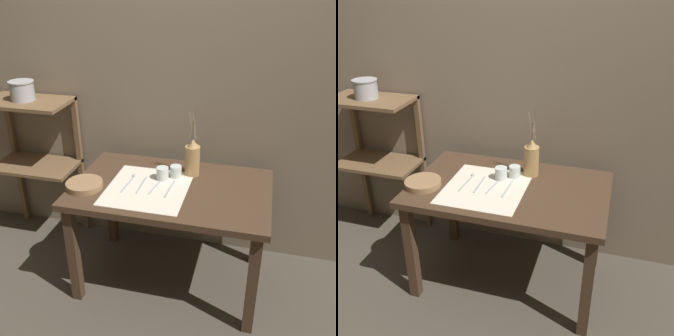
# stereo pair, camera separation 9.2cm
# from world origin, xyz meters

# --- Properties ---
(ground_plane) EXTENTS (12.00, 12.00, 0.00)m
(ground_plane) POSITION_xyz_m (0.00, 0.00, 0.00)
(ground_plane) COLOR #473F35
(stone_wall_back) EXTENTS (7.00, 0.06, 2.40)m
(stone_wall_back) POSITION_xyz_m (0.00, 0.48, 1.20)
(stone_wall_back) COLOR #7A6B56
(stone_wall_back) RESTS_ON ground_plane
(wooden_table) EXTENTS (1.18, 0.74, 0.71)m
(wooden_table) POSITION_xyz_m (0.00, 0.00, 0.61)
(wooden_table) COLOR #422D1E
(wooden_table) RESTS_ON ground_plane
(wooden_shelf_unit) EXTENTS (0.58, 0.34, 1.09)m
(wooden_shelf_unit) POSITION_xyz_m (-1.07, 0.29, 0.77)
(wooden_shelf_unit) COLOR brown
(wooden_shelf_unit) RESTS_ON ground_plane
(linen_cloth) EXTENTS (0.47, 0.51, 0.00)m
(linen_cloth) POSITION_xyz_m (-0.13, -0.06, 0.71)
(linen_cloth) COLOR beige
(linen_cloth) RESTS_ON wooden_table
(pitcher_with_flowers) EXTENTS (0.09, 0.09, 0.45)m
(pitcher_with_flowers) POSITION_xyz_m (0.09, 0.18, 0.82)
(pitcher_with_flowers) COLOR #A87F4C
(pitcher_with_flowers) RESTS_ON wooden_table
(wooden_bowl) EXTENTS (0.22, 0.22, 0.04)m
(wooden_bowl) POSITION_xyz_m (-0.50, -0.14, 0.73)
(wooden_bowl) COLOR #8E6B47
(wooden_bowl) RESTS_ON wooden_table
(glass_tumbler_near) EXTENTS (0.08, 0.08, 0.08)m
(glass_tumbler_near) POSITION_xyz_m (-0.07, 0.07, 0.75)
(glass_tumbler_near) COLOR silver
(glass_tumbler_near) RESTS_ON wooden_table
(glass_tumbler_far) EXTENTS (0.07, 0.07, 0.07)m
(glass_tumbler_far) POSITION_xyz_m (0.00, 0.12, 0.75)
(glass_tumbler_far) COLOR silver
(glass_tumbler_far) RESTS_ON wooden_table
(spoon_outer) EXTENTS (0.03, 0.22, 0.02)m
(spoon_outer) POSITION_xyz_m (-0.26, 0.01, 0.72)
(spoon_outer) COLOR #A8A8AD
(spoon_outer) RESTS_ON wooden_table
(fork_outer) EXTENTS (0.02, 0.21, 0.00)m
(fork_outer) POSITION_xyz_m (-0.18, -0.04, 0.71)
(fork_outer) COLOR #A8A8AD
(fork_outer) RESTS_ON wooden_table
(spoon_inner) EXTENTS (0.05, 0.22, 0.02)m
(spoon_inner) POSITION_xyz_m (-0.08, 0.03, 0.72)
(spoon_inner) COLOR #A8A8AD
(spoon_inner) RESTS_ON wooden_table
(fork_inner) EXTENTS (0.02, 0.21, 0.00)m
(fork_inner) POSITION_xyz_m (0.00, -0.04, 0.71)
(fork_inner) COLOR #A8A8AD
(fork_inner) RESTS_ON wooden_table
(metal_pot_large) EXTENTS (0.17, 0.17, 0.13)m
(metal_pot_large) POSITION_xyz_m (-1.09, 0.26, 1.16)
(metal_pot_large) COLOR #A8A8AD
(metal_pot_large) RESTS_ON wooden_shelf_unit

